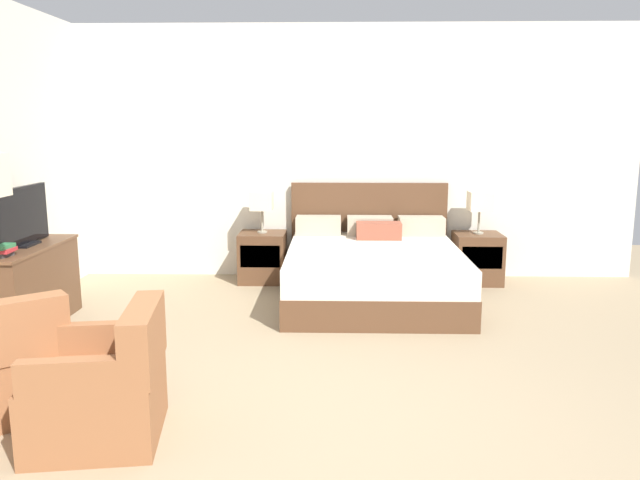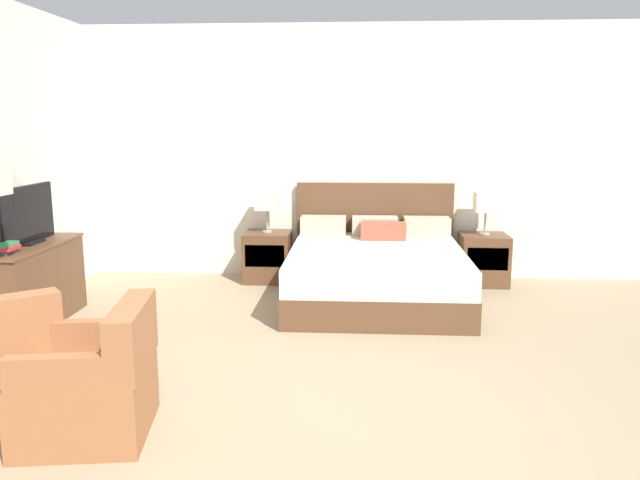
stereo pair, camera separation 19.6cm
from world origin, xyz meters
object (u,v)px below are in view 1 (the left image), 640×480
Objects in this scene: tv at (22,217)px; nightstand_left at (263,257)px; table_lamp_right at (480,202)px; armchair_by_window at (2,369)px; armchair_companion at (104,390)px; nightstand_right at (477,258)px; table_lamp_left at (262,201)px; bed at (373,270)px; dresser at (26,286)px.

nightstand_left is at bearing 41.68° from tv.
table_lamp_right is 0.48× the size of armchair_by_window.
armchair_by_window is 0.78m from armchair_companion.
table_lamp_left is (-2.39, 0.00, 0.63)m from nightstand_right.
tv is (-1.85, -1.65, 0.06)m from table_lamp_left.
bed is at bearing 47.47° from armchair_by_window.
table_lamp_right is at bearing 21.22° from tv.
tv is 2.47m from armchair_companion.
tv is (-4.24, -1.65, 0.69)m from nightstand_right.
nightstand_left is 0.45× the size of dresser.
nightstand_left is 0.57× the size of armchair_by_window.
nightstand_right is at bearing -90.00° from table_lamp_right.
tv is at bearing -158.78° from table_lamp_right.
table_lamp_left reaches higher than nightstand_left.
armchair_companion is at bearing -20.78° from armchair_by_window.
table_lamp_left is 0.38× the size of dresser.
table_lamp_left is 2.48m from tv.
table_lamp_left is at bearing 42.30° from dresser.
table_lamp_right is (2.39, 0.00, 0.63)m from nightstand_left.
bed is at bearing -150.03° from table_lamp_right.
table_lamp_right is at bearing 90.00° from nightstand_right.
tv reaches higher than armchair_companion.
table_lamp_right is 4.55m from tv.
nightstand_left is (-1.20, 0.69, -0.02)m from bed.
dresser is at bearing 111.92° from armchair_by_window.
table_lamp_left and table_lamp_right have the same top height.
dresser is 1.28× the size of armchair_by_window.
nightstand_right is at bearing 51.37° from armchair_companion.
tv is 0.89× the size of armchair_by_window.
nightstand_right is 2.48m from table_lamp_left.
dresser is 1.75m from armchair_by_window.
dresser reaches higher than nightstand_right.
bed reaches higher than table_lamp_left.
armchair_by_window is (0.65, -1.66, -0.68)m from tv.
nightstand_right is at bearing 42.58° from armchair_by_window.
nightstand_left is 3.51m from armchair_by_window.
bed is 1.38m from nightstand_left.
bed is 2.59× the size of armchair_companion.
nightstand_right is 1.19× the size of table_lamp_right.
table_lamp_right is (1.20, 0.69, 0.61)m from bed.
table_lamp_left is 0.54× the size of tv.
bed is 2.35× the size of tv.
armchair_companion is at bearing -128.63° from nightstand_right.
armchair_companion is (-2.86, -3.58, -0.62)m from table_lamp_right.
armchair_by_window is at bearing -109.96° from table_lamp_left.
armchair_companion reaches higher than dresser.
bed is 1.51m from table_lamp_right.
table_lamp_right is 4.92m from armchair_by_window.
armchair_companion is at bearing -97.42° from nightstand_left.
tv is at bearing 86.12° from dresser.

